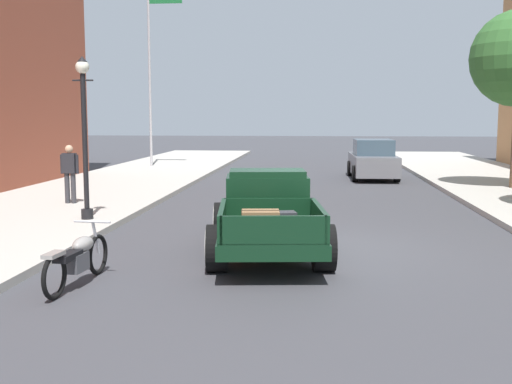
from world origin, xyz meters
TOP-DOWN VIEW (x-y plane):
  - ground_plane at (0.00, 0.00)m, footprint 140.00×140.00m
  - hotrod_truck_dark_green at (-0.81, -0.34)m, footprint 2.54×5.07m
  - motorcycle_parked at (-3.52, -3.13)m, footprint 0.62×2.12m
  - car_background_grey at (2.49, 14.07)m, footprint 1.94×4.34m
  - pedestrian_sidewalk_left at (-6.80, 4.74)m, footprint 0.53×0.22m
  - street_lamp_near at (-5.34, 2.14)m, footprint 0.50×0.32m
  - flagpole at (-7.80, 18.13)m, footprint 1.74×0.16m

SIDE VIEW (x-z plane):
  - ground_plane at x=0.00m, z-range 0.00..0.00m
  - motorcycle_parked at x=-3.52m, z-range -0.02..0.91m
  - hotrod_truck_dark_green at x=-0.81m, z-range -0.04..1.54m
  - car_background_grey at x=2.49m, z-range -0.06..1.59m
  - pedestrian_sidewalk_left at x=-6.80m, z-range 0.26..1.91m
  - street_lamp_near at x=-5.34m, z-range 0.46..4.31m
  - flagpole at x=-7.80m, z-range 1.19..10.35m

